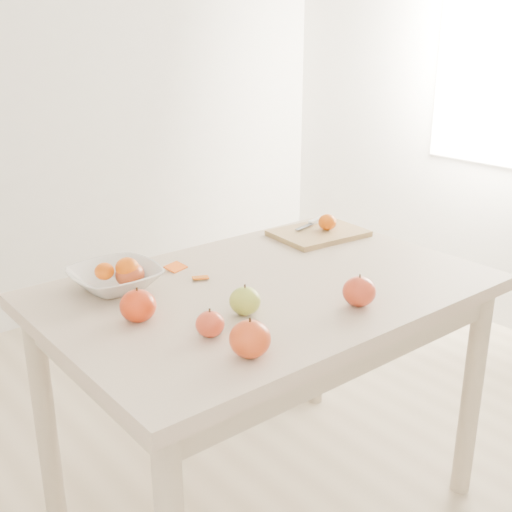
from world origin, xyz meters
TOP-DOWN VIEW (x-y plane):
  - ground at (0.00, 0.00)m, footprint 3.50×3.50m
  - table at (0.00, 0.00)m, footprint 1.20×0.80m
  - cutting_board at (0.42, 0.23)m, footprint 0.31×0.24m
  - board_tangerine at (0.45, 0.22)m, footprint 0.06×0.06m
  - fruit_bowl at (-0.34, 0.24)m, footprint 0.24×0.24m
  - bowl_tangerine_near at (-0.36, 0.25)m, footprint 0.05×0.05m
  - bowl_tangerine_far at (-0.31, 0.22)m, footprint 0.06×0.06m
  - orange_peel_a at (-0.13, 0.26)m, footprint 0.07×0.06m
  - orange_peel_b at (-0.12, 0.15)m, footprint 0.06×0.05m
  - paring_knife at (0.46, 0.30)m, footprint 0.17×0.06m
  - apple_green at (-0.17, -0.11)m, footprint 0.08×0.08m
  - apple_red_a at (-0.30, 0.22)m, footprint 0.08×0.08m
  - apple_red_c at (-0.29, -0.29)m, footprint 0.09×0.09m
  - apple_red_d at (-0.30, -0.16)m, footprint 0.07×0.07m
  - apple_red_e at (0.09, -0.25)m, footprint 0.09×0.09m
  - apple_red_b at (-0.39, 0.02)m, footprint 0.09×0.09m

SIDE VIEW (x-z plane):
  - ground at x=0.00m, z-range 0.00..0.00m
  - table at x=0.00m, z-range 0.28..1.03m
  - orange_peel_a at x=-0.13m, z-range 0.75..0.76m
  - orange_peel_b at x=-0.12m, z-range 0.75..0.76m
  - cutting_board at x=0.42m, z-range 0.75..0.77m
  - paring_knife at x=0.46m, z-range 0.77..0.78m
  - fruit_bowl at x=-0.34m, z-range 0.75..0.81m
  - apple_red_d at x=-0.30m, z-range 0.75..0.81m
  - apple_green at x=-0.17m, z-range 0.75..0.82m
  - apple_red_a at x=-0.30m, z-range 0.75..0.82m
  - apple_red_e at x=0.09m, z-range 0.75..0.83m
  - apple_red_b at x=-0.39m, z-range 0.75..0.83m
  - apple_red_c at x=-0.29m, z-range 0.75..0.83m
  - board_tangerine at x=0.45m, z-range 0.77..0.82m
  - bowl_tangerine_near at x=-0.36m, z-range 0.78..0.83m
  - bowl_tangerine_far at x=-0.31m, z-range 0.78..0.84m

